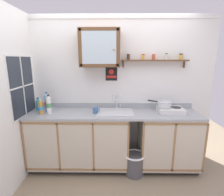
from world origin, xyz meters
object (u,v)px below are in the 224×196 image
Objects in this scene: hot_plate_stove at (170,110)px; warning_sign at (111,74)px; bottle_water_blue_0 at (47,102)px; bottle_juice_amber_1 at (40,107)px; wall_cabinet at (100,48)px; sink at (115,113)px; bottle_opaque_white_3 at (49,105)px; mug at (95,110)px; trash_bin at (134,163)px; bottle_detergent_teal_2 at (38,105)px; saucepan at (164,104)px.

hot_plate_stove is 1.68× the size of warning_sign.
bottle_juice_amber_1 is at bearing -104.45° from bottle_water_blue_0.
wall_cabinet is at bearing 13.88° from bottle_juice_amber_1.
bottle_opaque_white_3 reaches higher than sink.
warning_sign is (1.05, 0.37, 0.47)m from bottle_juice_amber_1.
bottle_water_blue_0 is 0.16m from bottle_juice_amber_1.
warning_sign is at bearing 41.73° from wall_cabinet.
mug is at bearing 3.73° from bottle_juice_amber_1.
wall_cabinet is at bearing 13.31° from bottle_opaque_white_3.
bottle_juice_amber_1 is at bearing -173.74° from sink.
wall_cabinet is (0.77, 0.18, 0.83)m from bottle_opaque_white_3.
bottle_opaque_white_3 is 0.85× the size of trash_bin.
bottle_juice_amber_1 is at bearing -56.77° from bottle_detergent_teal_2.
bottle_detergent_teal_2 is 0.36× the size of wall_cabinet.
bottle_water_blue_0 is 0.16m from bottle_detergent_teal_2.
bottle_water_blue_0 reaches higher than hot_plate_stove.
sink reaches higher than hot_plate_stove.
bottle_water_blue_0 is at bearing -175.49° from wall_cabinet.
bottle_water_blue_0 reaches higher than trash_bin.
bottle_water_blue_0 is 1.06× the size of bottle_opaque_white_3.
bottle_detergent_teal_2 reaches higher than trash_bin.
bottle_water_blue_0 is (-1.08, 0.03, 0.16)m from sink.
mug is 0.66m from warning_sign.
wall_cabinet is (-1.09, 0.11, 0.93)m from hot_plate_stove.
sink is 0.92× the size of wall_cabinet.
warning_sign is at bearing 163.87° from hot_plate_stove.
trash_bin is (1.37, -0.27, -0.89)m from bottle_water_blue_0.
bottle_water_blue_0 is 0.52× the size of wall_cabinet.
trash_bin is (1.29, -0.15, -0.88)m from bottle_opaque_white_3.
trash_bin is at bearing -32.46° from wall_cabinet.
trash_bin is at bearing -39.68° from sink.
bottle_opaque_white_3 reaches higher than mug.
wall_cabinet is 1.75× the size of trash_bin.
bottle_opaque_white_3 is at bearing -57.74° from bottle_water_blue_0.
bottle_opaque_white_3 is at bearing -166.69° from wall_cabinet.
sink is 1.89× the size of bottle_opaque_white_3.
warning_sign is (0.17, 0.15, -0.39)m from wall_cabinet.
wall_cabinet is (-0.99, 0.09, 0.84)m from saucepan.
wall_cabinet is (0.88, 0.22, 0.86)m from bottle_juice_amber_1.
bottle_water_blue_0 is 1.12m from warning_sign.
warning_sign is 1.45m from trash_bin.
mug is at bearing -111.59° from wall_cabinet.
bottle_water_blue_0 reaches higher than saucepan.
bottle_water_blue_0 is at bearing -6.96° from bottle_detergent_teal_2.
mug is at bearing -7.16° from bottle_detergent_teal_2.
wall_cabinet is at bearing 174.00° from hot_plate_stove.
bottle_opaque_white_3 is (0.07, -0.12, -0.01)m from bottle_water_blue_0.
saucepan is 1.76m from bottle_opaque_white_3.
saucepan is 1.58× the size of bottle_detergent_teal_2.
saucepan is at bearing 3.93° from bottle_juice_amber_1.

